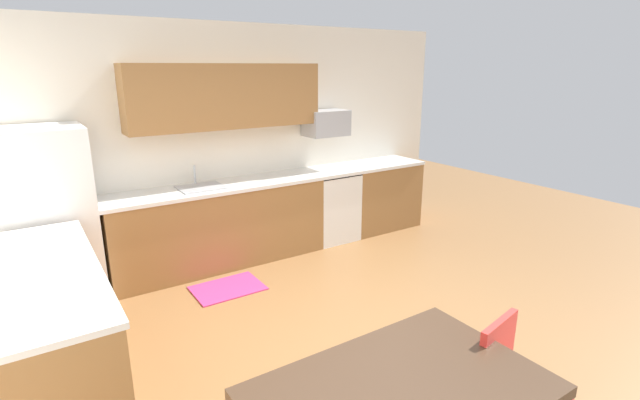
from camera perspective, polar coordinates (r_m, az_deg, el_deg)
The scene contains 16 objects.
ground_plane at distance 4.11m, azimuth 8.03°, elevation -16.86°, with size 12.00×12.00×0.00m, color olive.
wall_back at distance 5.77m, azimuth -9.12°, elevation 7.15°, with size 5.80×0.10×2.70m, color silver.
cabinet_run_back at distance 5.47m, azimuth -12.13°, elevation -3.22°, with size 2.46×0.60×0.90m, color olive.
cabinet_run_back_right at distance 6.65m, azimuth 7.22°, elevation 0.46°, with size 1.09×0.60×0.90m, color olive.
cabinet_run_left at distance 3.79m, azimuth -29.52°, elevation -14.11°, with size 0.60×2.00×0.90m, color olive.
countertop_back at distance 5.54m, azimuth -7.42°, elevation 2.31°, with size 4.80×0.64×0.04m, color silver.
countertop_left at distance 3.59m, azimuth -30.55°, elevation -7.56°, with size 0.64×2.00×0.04m, color silver.
upper_cabinets_back at distance 5.39m, azimuth -11.35°, elevation 12.32°, with size 2.20×0.34×0.70m, color olive.
refrigerator at distance 4.96m, azimuth -30.15°, elevation -2.18°, with size 0.76×0.70×1.71m, color white.
oven_range at distance 6.15m, azimuth 1.21°, elevation -0.65°, with size 0.60×0.60×0.91m.
microwave at distance 6.02m, azimuth 0.72°, elevation 9.38°, with size 0.54×0.36×0.32m, color #9EA0A5.
sink_basin at distance 5.29m, azimuth -14.28°, elevation 0.84°, with size 0.48×0.40×0.14m, color #A5A8AD.
sink_faucet at distance 5.42m, azimuth -15.03°, elevation 2.89°, with size 0.02×0.02×0.24m, color #B2B5BA.
dining_table at distance 2.43m, azimuth 9.88°, elevation -22.81°, with size 1.40×0.90×0.77m.
chair_near_table at distance 3.03m, azimuth 22.46°, elevation -19.85°, with size 0.47×0.47×0.85m.
floor_mat at distance 5.02m, azimuth -11.19°, elevation -10.50°, with size 0.70×0.50×0.01m, color #CC3372.
Camera 1 is at (-2.34, -2.55, 2.22)m, focal length 26.22 mm.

